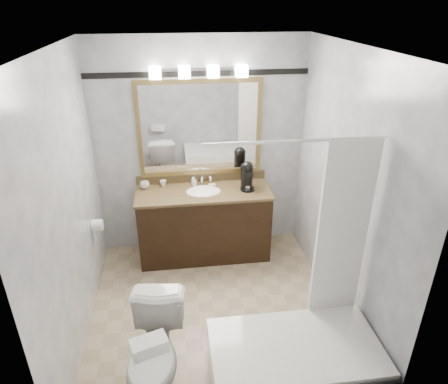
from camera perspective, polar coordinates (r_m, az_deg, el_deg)
The scene contains 14 objects.
room at distance 3.44m, azimuth -1.66°, elevation -1.25°, with size 2.42×2.62×2.52m.
vanity at distance 4.72m, azimuth -2.85°, elevation -4.31°, with size 1.53×0.58×0.97m.
mirror at distance 4.53m, azimuth -3.45°, elevation 9.02°, with size 1.40×0.04×1.10m.
vanity_light_bar at distance 4.34m, azimuth -3.62°, elevation 16.83°, with size 1.02×0.14×0.12m.
accent_stripe at distance 4.41m, azimuth -3.68°, elevation 16.54°, with size 2.40×0.01×0.06m, color black.
bathtub at distance 3.44m, azimuth 10.27°, elevation -22.30°, with size 1.30×0.75×1.96m.
tp_roll at distance 4.36m, azimuth -17.66°, elevation -4.53°, with size 0.12×0.12×0.11m, color white.
toilet at distance 3.33m, azimuth -9.80°, elevation -21.90°, with size 0.42×0.74×0.76m, color white.
tissue_box at distance 2.80m, azimuth -10.65°, elevation -20.78°, with size 0.23×0.13×0.10m, color white.
coffee_maker at distance 4.53m, azimuth 3.30°, elevation 2.48°, with size 0.17×0.21×0.32m.
cup_left at distance 4.66m, azimuth -11.25°, elevation 0.99°, with size 0.10×0.10×0.08m, color white.
cup_right at distance 4.68m, azimuth -8.69°, elevation 1.24°, with size 0.07×0.07×0.07m, color white.
soap_bottle_a at distance 4.65m, azimuth -4.31°, elevation 1.54°, with size 0.05×0.05×0.10m, color white.
soap_bar at distance 4.64m, azimuth -1.71°, elevation 0.99°, with size 0.08×0.05×0.02m, color beige.
Camera 1 is at (-0.31, -3.04, 2.84)m, focal length 32.00 mm.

